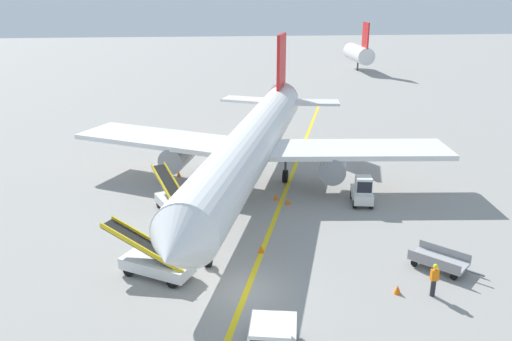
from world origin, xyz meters
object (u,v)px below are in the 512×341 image
belt_loader_aft_hold (155,262)px  safety_cone_wingtip_left (179,174)px  safety_cone_nose_left (261,249)px  baggage_cart_loaded (439,260)px  safety_cone_wingtip_right (397,289)px  safety_cone_nose_right (288,202)px  safety_cone_tail_area (276,197)px  airliner (253,143)px  ground_crew_marshaller (434,279)px  belt_loader_forward_hold (174,201)px  baggage_tug_near_wing (362,192)px

belt_loader_aft_hold → safety_cone_wingtip_left: size_ratio=11.23×
safety_cone_nose_left → baggage_cart_loaded: bearing=-16.6°
baggage_cart_loaded → safety_cone_wingtip_right: size_ratio=7.42×
safety_cone_nose_right → safety_cone_wingtip_right: bearing=-72.9°
baggage_cart_loaded → safety_cone_tail_area: size_ratio=7.42×
airliner → safety_cone_wingtip_left: size_ratio=78.61×
baggage_cart_loaded → safety_cone_wingtip_left: size_ratio=7.42×
ground_crew_marshaller → safety_cone_tail_area: ground_crew_marshaller is taller
airliner → safety_cone_nose_right: airliner is taller
safety_cone_nose_right → safety_cone_nose_left: bearing=-111.5°
safety_cone_wingtip_left → safety_cone_wingtip_right: bearing=-58.0°
belt_loader_forward_hold → safety_cone_nose_left: (5.08, -6.06, -0.56)m
baggage_cart_loaded → safety_cone_tail_area: (-7.20, 10.25, -0.25)m
belt_loader_aft_hold → safety_cone_nose_left: bearing=18.3°
safety_cone_wingtip_right → safety_cone_tail_area: same height
belt_loader_forward_hold → baggage_cart_loaded: (14.18, -8.76, -0.31)m
ground_crew_marshaller → safety_cone_nose_left: bearing=146.3°
safety_cone_nose_right → safety_cone_tail_area: same height
safety_cone_nose_left → safety_cone_wingtip_left: bearing=111.2°
safety_cone_nose_left → safety_cone_wingtip_left: (-5.06, 13.07, 0.00)m
baggage_tug_near_wing → airliner: bearing=149.5°
belt_loader_aft_hold → safety_cone_wingtip_left: belt_loader_aft_hold is taller
safety_cone_tail_area → belt_loader_aft_hold: bearing=-128.8°
safety_cone_nose_left → safety_cone_nose_right: 7.10m
safety_cone_nose_left → safety_cone_tail_area: same height
baggage_tug_near_wing → safety_cone_nose_left: bearing=-141.3°
safety_cone_nose_right → airliner: bearing=118.9°
baggage_tug_near_wing → safety_cone_nose_right: baggage_tug_near_wing is taller
baggage_tug_near_wing → safety_cone_wingtip_right: baggage_tug_near_wing is taller
airliner → belt_loader_aft_hold: airliner is taller
airliner → belt_loader_aft_hold: size_ratio=7.00×
safety_cone_nose_right → safety_cone_wingtip_right: size_ratio=1.00×
baggage_tug_near_wing → safety_cone_nose_left: baggage_tug_near_wing is taller
ground_crew_marshaller → safety_cone_nose_right: (-5.10, 11.74, -0.69)m
airliner → safety_cone_wingtip_right: airliner is taller
belt_loader_aft_hold → safety_cone_nose_left: 5.98m
baggage_cart_loaded → safety_cone_tail_area: bearing=125.1°
safety_cone_nose_right → safety_cone_tail_area: (-0.70, 0.94, 0.00)m
belt_loader_forward_hold → safety_cone_wingtip_right: bearing=-44.1°
ground_crew_marshaller → safety_cone_nose_left: 9.29m
belt_loader_aft_hold → safety_cone_tail_area: size_ratio=11.23×
baggage_cart_loaded → airliner: bearing=123.3°
baggage_tug_near_wing → baggage_cart_loaded: (1.47, -8.81, -0.46)m
ground_crew_marshaller → safety_cone_nose_right: 12.82m
ground_crew_marshaller → safety_cone_nose_right: bearing=113.5°
airliner → belt_loader_forward_hold: bearing=-143.4°
airliner → baggage_tug_near_wing: bearing=-30.5°
safety_cone_wingtip_left → safety_cone_wingtip_right: 21.06m
baggage_cart_loaded → ground_crew_marshaller: size_ratio=1.92×
ground_crew_marshaller → safety_cone_wingtip_left: ground_crew_marshaller is taller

